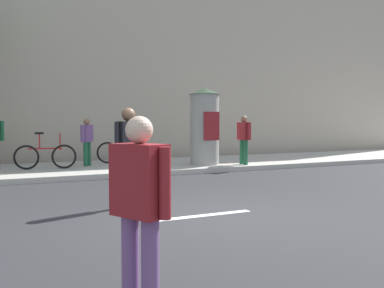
{
  "coord_description": "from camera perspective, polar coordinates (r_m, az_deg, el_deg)",
  "views": [
    {
      "loc": [
        -3.09,
        -6.0,
        1.52
      ],
      "look_at": [
        0.79,
        2.0,
        1.06
      ],
      "focal_mm": 39.1,
      "sensor_mm": 36.0,
      "label": 1
    }
  ],
  "objects": [
    {
      "name": "ground_plane",
      "position": [
        6.92,
        1.37,
        -9.77
      ],
      "size": [
        80.0,
        80.0,
        0.0
      ],
      "primitive_type": "plane",
      "color": "#2B2B2D"
    },
    {
      "name": "sidewalk_curb",
      "position": [
        13.44,
        -12.44,
        -3.3
      ],
      "size": [
        36.0,
        4.0,
        0.15
      ],
      "primitive_type": "cube",
      "color": "#B2ADA3",
      "rests_on": "ground_plane"
    },
    {
      "name": "lane_markings",
      "position": [
        6.92,
        1.37,
        -9.74
      ],
      "size": [
        25.8,
        0.16,
        0.01
      ],
      "color": "silver",
      "rests_on": "ground_plane"
    },
    {
      "name": "building_backdrop",
      "position": [
        18.78,
        -16.34,
        16.24
      ],
      "size": [
        36.0,
        5.0,
        11.76
      ],
      "primitive_type": "cube",
      "color": "#B7A893",
      "rests_on": "ground_plane"
    },
    {
      "name": "poster_column",
      "position": [
        13.63,
        1.74,
        2.49
      ],
      "size": [
        1.03,
        1.03,
        2.49
      ],
      "color": "#9E9B93",
      "rests_on": "sidewalk_curb"
    },
    {
      "name": "pedestrian_tallest",
      "position": [
        3.3,
        -7.15,
        -7.64
      ],
      "size": [
        0.41,
        0.56,
        1.57
      ],
      "color": "#724C84",
      "rests_on": "ground_plane"
    },
    {
      "name": "pedestrian_with_backpack",
      "position": [
        7.58,
        -8.63,
        -0.66
      ],
      "size": [
        0.55,
        0.35,
        1.79
      ],
      "color": "#1E5938",
      "rests_on": "ground_plane"
    },
    {
      "name": "pedestrian_with_bag",
      "position": [
        13.71,
        7.08,
        1.15
      ],
      "size": [
        0.26,
        0.68,
        1.6
      ],
      "color": "#1E5938",
      "rests_on": "sidewalk_curb"
    },
    {
      "name": "pedestrian_near_pole",
      "position": [
        13.58,
        -14.14,
        0.72
      ],
      "size": [
        0.44,
        0.46,
        1.51
      ],
      "color": "#1E5938",
      "rests_on": "sidewalk_curb"
    },
    {
      "name": "bicycle_leaning",
      "position": [
        14.44,
        -9.4,
        -1.0
      ],
      "size": [
        1.76,
        0.28,
        1.09
      ],
      "color": "black",
      "rests_on": "sidewalk_curb"
    },
    {
      "name": "bicycle_upright",
      "position": [
        13.02,
        -19.37,
        -1.55
      ],
      "size": [
        1.75,
        0.38,
        1.09
      ],
      "color": "black",
      "rests_on": "sidewalk_curb"
    }
  ]
}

